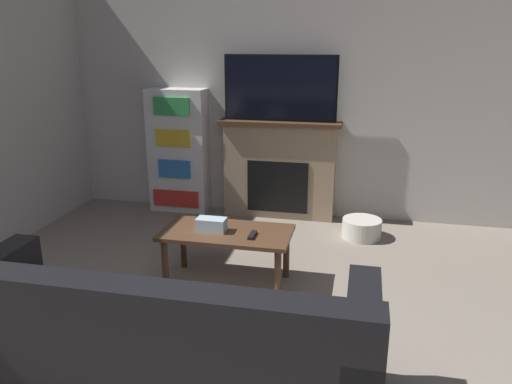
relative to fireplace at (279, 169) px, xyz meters
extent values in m
cube|color=beige|center=(0.15, 0.14, 0.84)|extent=(5.83, 0.06, 2.70)
cube|color=tan|center=(0.00, 0.00, -0.02)|extent=(1.15, 0.22, 0.98)
cube|color=black|center=(0.00, -0.11, -0.17)|extent=(0.63, 0.01, 0.54)
cube|color=#4C331E|center=(0.00, -0.02, 0.49)|extent=(1.25, 0.28, 0.04)
cube|color=black|center=(0.00, -0.02, 0.83)|extent=(1.14, 0.03, 0.65)
cube|color=black|center=(0.00, -0.03, 0.83)|extent=(1.10, 0.01, 0.62)
cube|color=black|center=(-0.11, -2.98, -0.29)|extent=(2.16, 0.88, 0.44)
cube|color=black|center=(-0.11, -3.34, 0.15)|extent=(2.16, 0.16, 0.43)
cube|color=black|center=(0.89, -2.98, -0.17)|extent=(0.16, 0.88, 0.68)
cube|color=silver|center=(-0.59, -3.07, 0.07)|extent=(0.36, 0.14, 0.28)
cube|color=brown|center=(-0.13, -1.60, -0.10)|extent=(0.98, 0.51, 0.03)
cylinder|color=brown|center=(-0.55, -1.80, -0.32)|extent=(0.05, 0.05, 0.40)
cylinder|color=brown|center=(0.30, -1.80, -0.32)|extent=(0.05, 0.05, 0.40)
cylinder|color=brown|center=(-0.55, -1.41, -0.32)|extent=(0.05, 0.05, 0.40)
cylinder|color=brown|center=(0.30, -1.41, -0.32)|extent=(0.05, 0.05, 0.40)
cube|color=silver|center=(-0.24, -1.63, -0.04)|extent=(0.22, 0.12, 0.10)
cube|color=black|center=(0.09, -1.67, -0.07)|extent=(0.04, 0.15, 0.02)
cube|color=white|center=(-1.10, -0.02, 0.15)|extent=(0.62, 0.26, 1.32)
cube|color=red|center=(-1.10, -0.16, -0.35)|extent=(0.50, 0.03, 0.17)
cube|color=#2D70B7|center=(-1.10, -0.16, -0.02)|extent=(0.35, 0.03, 0.19)
cube|color=gold|center=(-1.10, -0.16, 0.31)|extent=(0.37, 0.03, 0.17)
cube|color=green|center=(-1.10, -0.16, 0.64)|extent=(0.38, 0.03, 0.18)
cylinder|color=silver|center=(0.88, -0.44, -0.42)|extent=(0.37, 0.37, 0.18)
camera|label=1|loc=(0.84, -4.98, 1.30)|focal=35.00mm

